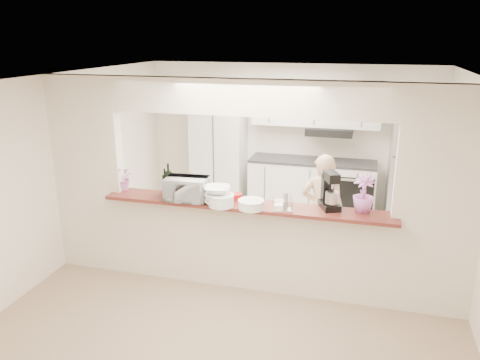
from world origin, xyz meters
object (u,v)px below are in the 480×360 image
at_px(toaster_oven, 187,189).
at_px(person, 322,212).
at_px(refrigerator, 413,173).
at_px(stand_mixer, 330,192).

relative_size(toaster_oven, person, 0.32).
bearing_deg(refrigerator, toaster_oven, -135.00).
relative_size(stand_mixer, person, 0.28).
relative_size(refrigerator, stand_mixer, 3.99).
bearing_deg(refrigerator, stand_mixer, -113.27).
relative_size(refrigerator, toaster_oven, 3.47).
height_order(refrigerator, person, refrigerator).
distance_m(toaster_oven, stand_mixer, 1.65).
relative_size(toaster_oven, stand_mixer, 1.15).
height_order(stand_mixer, person, person).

